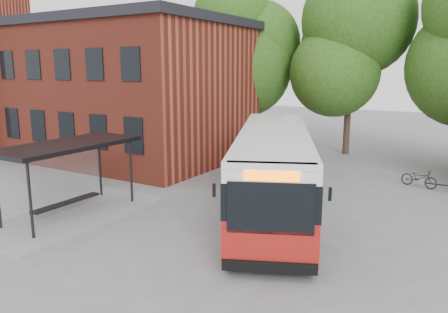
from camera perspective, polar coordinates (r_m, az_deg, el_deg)
The scene contains 7 objects.
ground at distance 15.68m, azimuth -5.44°, elevation -9.53°, with size 100.00×100.00×0.00m, color slate.
station_building at distance 30.08m, azimuth -15.58°, elevation 8.45°, with size 18.40×10.40×8.50m, color maroon, non-canonical shape.
bus_shelter at distance 17.55m, azimuth -19.46°, elevation -2.89°, with size 3.60×7.00×2.90m, color black, non-canonical shape.
tree_0 at distance 31.42m, azimuth 3.00°, elevation 11.24°, with size 7.92×7.92×11.00m, color #234813, non-canonical shape.
tree_1 at distance 29.77m, azimuth 16.11°, elevation 10.23°, with size 7.92×7.92×10.40m, color #234813, non-canonical shape.
city_bus at distance 17.60m, azimuth 6.46°, elevation -1.73°, with size 2.70×12.66×3.22m, color #9F1914, non-canonical shape.
bicycle_0 at distance 22.93m, azimuth 24.13°, elevation -2.56°, with size 0.59×1.71×0.90m, color black.
Camera 1 is at (8.74, -11.75, 5.59)m, focal length 35.00 mm.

